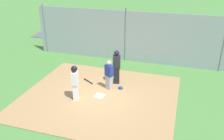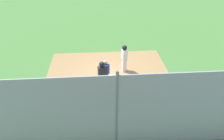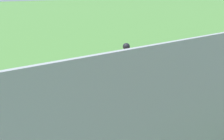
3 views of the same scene
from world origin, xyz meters
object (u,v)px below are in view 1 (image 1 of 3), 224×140
home_plate (99,96)px  parked_car_white (111,29)px  baseball_bat (88,81)px  catcher_mask (121,88)px  umpire (117,66)px  runner (75,80)px  parked_car_blue (71,25)px  parked_car_red (136,32)px  catcher (109,75)px

home_plate → parked_car_white: bearing=-75.5°
baseball_bat → catcher_mask: 1.87m
baseball_bat → umpire: bearing=-135.7°
home_plate → umpire: bearing=-104.8°
runner → parked_car_blue: size_ratio=0.39×
parked_car_white → parked_car_red: bearing=3.0°
runner → catcher: bearing=35.8°
catcher → catcher_mask: 0.92m
parked_car_white → runner: bearing=-71.8°
catcher → runner: runner is taller
umpire → catcher_mask: umpire is taller
runner → baseball_bat: (0.13, -1.80, -0.93)m
home_plate → parked_car_white: 10.33m
umpire → catcher_mask: 1.13m
baseball_bat → catcher: bearing=-164.0°
runner → parked_car_blue: 12.12m
home_plate → parked_car_blue: 12.10m
home_plate → catcher: (-0.22, -0.84, 0.77)m
baseball_bat → catcher_mask: catcher_mask is taller
runner → catcher_mask: size_ratio=6.97×
runner → parked_car_white: size_ratio=0.38×
home_plate → parked_car_white: parked_car_white is taller
umpire → parked_car_white: size_ratio=0.41×
home_plate → runner: size_ratio=0.26×
catcher_mask → parked_car_red: 8.83m
baseball_bat → catcher_mask: (-1.86, 0.25, 0.03)m
home_plate → parked_car_blue: bearing=-58.0°
catcher_mask → parked_car_white: (3.36, -9.00, 0.52)m
parked_car_red → parked_car_blue: same height
runner → parked_car_red: 10.32m
home_plate → parked_car_red: bearing=-88.2°
umpire → parked_car_white: 8.97m
home_plate → umpire: (-0.40, -1.53, 0.96)m
home_plate → parked_car_blue: parked_car_blue is taller
runner → parked_car_red: bearing=72.1°
parked_car_blue → home_plate: bearing=-54.5°
catcher_mask → parked_car_white: size_ratio=0.05×
baseball_bat → parked_car_red: 8.55m
home_plate → runner: runner is taller
home_plate → parked_car_white: (2.58, -9.98, 0.57)m
catcher_mask → baseball_bat: bearing=-7.6°
parked_car_blue → baseball_bat: bearing=-56.0°
catcher → parked_car_blue: bearing=-117.0°
parked_car_red → baseball_bat: bearing=-93.0°
umpire → parked_car_blue: bearing=-156.1°
catcher → runner: bearing=-12.0°
catcher → umpire: size_ratio=0.83×
catcher → runner: (1.17, 1.40, 0.18)m
home_plate → runner: 1.46m
baseball_bat → catcher_mask: size_ratio=3.22×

